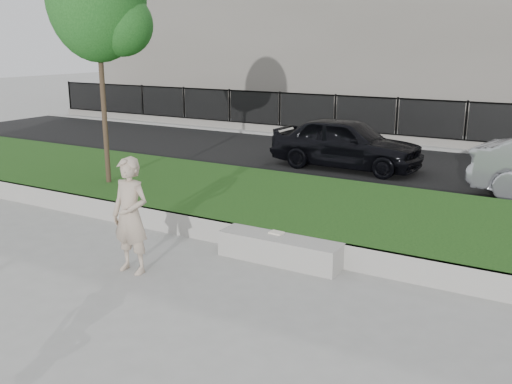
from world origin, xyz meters
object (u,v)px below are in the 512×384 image
Objects in this scene: stone_bench at (280,249)px; young_tree at (100,1)px; man at (130,216)px; book at (277,233)px; car_dark at (346,143)px.

stone_bench is 0.39× the size of young_tree.
young_tree is (-3.16, 2.87, 3.29)m from man.
young_tree is (-4.89, 1.41, 3.96)m from stone_bench.
book is 6.91m from car_dark.
stone_bench is 7.07m from car_dark.
book is at bearing 44.61° from man.
man is at bearing -42.23° from young_tree.
car_dark is (-1.48, 6.74, 0.31)m from book.
man is (-1.73, -1.46, 0.67)m from stone_bench.
young_tree reaches higher than book.
stone_bench is 9.05× the size of book.
stone_bench is 0.49× the size of car_dark.
book is 0.05× the size of car_dark.
book is 6.19m from young_tree.
stone_bench is at bearing -16.05° from young_tree.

